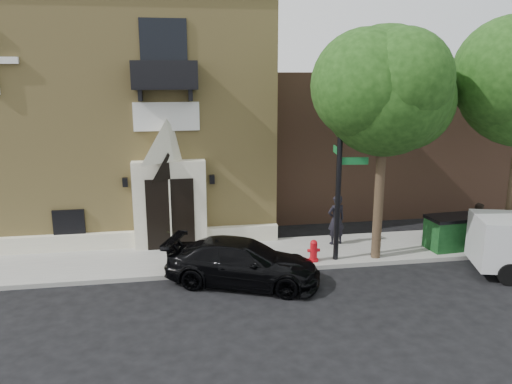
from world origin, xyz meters
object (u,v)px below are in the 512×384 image
(dumpster, at_px, (453,232))
(pedestrian_far, at_px, (478,223))
(black_sedan, at_px, (243,262))
(fire_hydrant, at_px, (314,251))
(pedestrian_near, at_px, (336,220))
(street_sign, at_px, (340,164))

(dumpster, xyz_separation_m, pedestrian_far, (1.31, 0.51, 0.14))
(black_sedan, height_order, dumpster, black_sedan)
(fire_hydrant, distance_m, dumpster, 5.35)
(pedestrian_near, distance_m, pedestrian_far, 5.39)
(black_sedan, xyz_separation_m, pedestrian_near, (3.87, 2.66, 0.40))
(dumpster, bearing_deg, pedestrian_far, 16.53)
(black_sedan, relative_size, fire_hydrant, 6.39)
(fire_hydrant, distance_m, pedestrian_near, 2.09)
(fire_hydrant, xyz_separation_m, dumpster, (5.33, 0.39, 0.25))
(street_sign, xyz_separation_m, pedestrian_far, (5.82, 0.84, -2.58))
(black_sedan, xyz_separation_m, dumpster, (7.92, 1.50, 0.07))
(street_sign, relative_size, pedestrian_far, 4.39)
(fire_hydrant, xyz_separation_m, pedestrian_far, (6.64, 0.90, 0.39))
(dumpster, bearing_deg, fire_hydrant, 179.53)
(fire_hydrant, bearing_deg, pedestrian_near, 50.20)
(street_sign, bearing_deg, pedestrian_near, 79.46)
(street_sign, bearing_deg, dumpster, 11.13)
(pedestrian_near, bearing_deg, street_sign, 62.11)
(street_sign, xyz_separation_m, pedestrian_near, (0.47, 1.48, -2.39))
(dumpster, height_order, pedestrian_far, pedestrian_far)
(street_sign, distance_m, fire_hydrant, 3.08)
(street_sign, distance_m, dumpster, 5.28)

